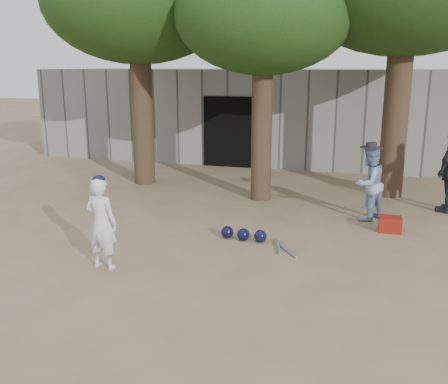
% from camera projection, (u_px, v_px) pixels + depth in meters
% --- Properties ---
extents(ground, '(70.00, 70.00, 0.00)m').
position_uv_depth(ground, '(173.00, 259.00, 8.29)').
color(ground, '#937C5E').
rests_on(ground, ground).
extents(boy_player, '(0.57, 0.41, 1.47)m').
position_uv_depth(boy_player, '(102.00, 223.00, 7.78)').
color(boy_player, silver).
rests_on(boy_player, ground).
extents(spectator_blue, '(0.92, 0.96, 1.55)m').
position_uv_depth(spectator_blue, '(369.00, 183.00, 10.23)').
color(spectator_blue, '#7F95C4').
rests_on(spectator_blue, ground).
extents(red_bag, '(0.42, 0.32, 0.30)m').
position_uv_depth(red_bag, '(390.00, 224.00, 9.63)').
color(red_bag, maroon).
rests_on(red_bag, ground).
extents(back_building, '(16.00, 5.24, 3.00)m').
position_uv_depth(back_building, '(280.00, 113.00, 17.55)').
color(back_building, gray).
rests_on(back_building, ground).
extents(helmet_row, '(0.87, 0.28, 0.23)m').
position_uv_depth(helmet_row, '(244.00, 234.00, 9.16)').
color(helmet_row, black).
rests_on(helmet_row, ground).
extents(bat_pile, '(0.53, 0.79, 0.06)m').
position_uv_depth(bat_pile, '(283.00, 248.00, 8.70)').
color(bat_pile, silver).
rests_on(bat_pile, ground).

